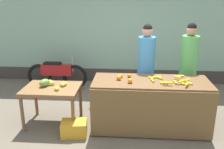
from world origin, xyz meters
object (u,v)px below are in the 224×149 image
Objects in this scene: vendor_woman_green_shirt at (188,69)px; parked_motorcycle at (57,73)px; produce_crate at (74,128)px; produce_sack at (98,96)px; vendor_woman_blue_shirt at (146,69)px.

vendor_woman_green_shirt is 1.16× the size of parked_motorcycle.
produce_crate is at bearing -152.14° from vendor_woman_green_shirt.
produce_sack is (-1.84, 0.05, -0.67)m from vendor_woman_green_shirt.
vendor_woman_green_shirt is 2.53m from produce_crate.
vendor_woman_blue_shirt reaches higher than parked_motorcycle.
vendor_woman_green_shirt is at bearing -1.48° from produce_sack.
parked_motorcycle is 2.96× the size of produce_sack.
vendor_woman_blue_shirt is 2.59m from parked_motorcycle.
vendor_woman_blue_shirt is at bearing -7.13° from produce_sack.
vendor_woman_green_shirt is 1.96m from produce_sack.
vendor_woman_green_shirt is (0.85, 0.08, 0.01)m from vendor_woman_blue_shirt.
produce_crate is 1.21m from produce_sack.
vendor_woman_blue_shirt is 0.99× the size of vendor_woman_green_shirt.
vendor_woman_green_shirt reaches higher than parked_motorcycle.
produce_crate is (-2.12, -1.12, -0.81)m from vendor_woman_green_shirt.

